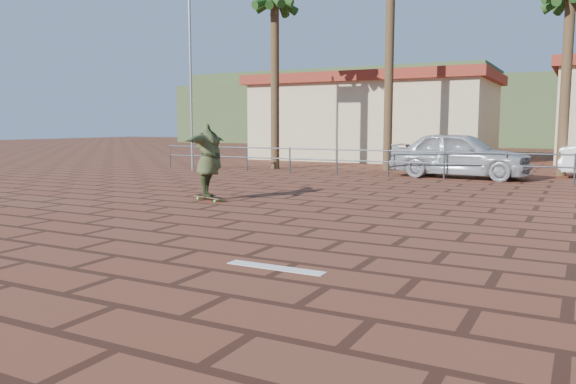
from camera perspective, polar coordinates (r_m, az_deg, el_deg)
The scene contains 11 objects.
ground at distance 8.83m, azimuth -1.46°, elevation -5.44°, with size 120.00×120.00×0.00m, color brown.
paint_stripe at distance 7.48m, azimuth -1.28°, elevation -7.69°, with size 1.40×0.22×0.01m, color white.
guardrail at distance 20.01m, azimuth 15.62°, elevation 3.16°, with size 24.06×0.06×1.00m.
flagpole at distance 23.44m, azimuth -9.65°, elevation 13.52°, with size 1.30×0.10×8.00m.
palm_far_left at distance 24.58m, azimuth -1.36°, elevation 18.47°, with size 2.40×2.40×8.25m.
building_west at distance 31.25m, azimuth 8.81°, elevation 7.51°, with size 12.60×7.60×4.50m.
hill_front at distance 57.69m, azimuth 23.84°, elevation 7.39°, with size 70.00×18.00×6.00m, color #384C28.
hill_back at distance 68.76m, azimuth 5.46°, elevation 8.59°, with size 35.00×14.00×8.00m, color #384C28.
longboard at distance 14.12m, azimuth -7.99°, elevation -0.53°, with size 1.04×0.52×0.10m.
skateboarder at distance 14.03m, azimuth -8.05°, elevation 3.22°, with size 2.23×0.61×1.81m, color #3F4726.
car_silver at distance 20.92m, azimuth 17.07°, elevation 3.66°, with size 1.95×4.84×1.65m, color #B0B3B7.
Camera 1 is at (4.23, -7.52, 1.88)m, focal length 35.00 mm.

